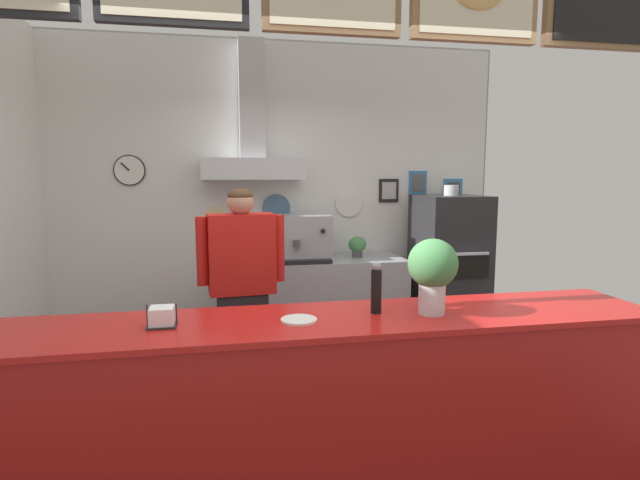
% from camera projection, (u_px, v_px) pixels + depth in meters
% --- Properties ---
extents(ground_plane, '(5.53, 5.53, 0.00)m').
position_uv_depth(ground_plane, '(323.00, 463.00, 3.04)').
color(ground_plane, '#3F3A38').
extents(back_wall_assembly, '(4.47, 2.65, 3.04)m').
position_uv_depth(back_wall_assembly, '(279.00, 187.00, 4.91)').
color(back_wall_assembly, gray).
rests_on(back_wall_assembly, ground_plane).
extents(service_counter, '(3.39, 0.63, 1.03)m').
position_uv_depth(service_counter, '(337.00, 413.00, 2.60)').
color(service_counter, '#B21916').
rests_on(service_counter, ground_plane).
extents(back_prep_counter, '(1.80, 0.63, 0.93)m').
position_uv_depth(back_prep_counter, '(311.00, 307.00, 4.88)').
color(back_prep_counter, '#A3A5AD').
rests_on(back_prep_counter, ground_plane).
extents(pizza_oven, '(0.61, 0.72, 1.64)m').
position_uv_depth(pizza_oven, '(448.00, 273.00, 4.94)').
color(pizza_oven, '#232326').
rests_on(pizza_oven, ground_plane).
extents(shop_worker, '(0.61, 0.26, 1.65)m').
position_uv_depth(shop_worker, '(242.00, 298.00, 3.53)').
color(shop_worker, '#232328').
rests_on(shop_worker, ground_plane).
extents(espresso_machine, '(0.49, 0.47, 0.43)m').
position_uv_depth(espresso_machine, '(304.00, 238.00, 4.75)').
color(espresso_machine, '#A3A5AD').
rests_on(espresso_machine, back_prep_counter).
extents(potted_sage, '(0.17, 0.17, 0.21)m').
position_uv_depth(potted_sage, '(357.00, 246.00, 4.91)').
color(potted_sage, '#4C4C51').
rests_on(potted_sage, back_prep_counter).
extents(potted_rosemary, '(0.20, 0.20, 0.23)m').
position_uv_depth(potted_rosemary, '(254.00, 248.00, 4.72)').
color(potted_rosemary, '#4C4C51').
rests_on(potted_rosemary, back_prep_counter).
extents(basil_vase, '(0.26, 0.26, 0.39)m').
position_uv_depth(basil_vase, '(433.00, 271.00, 2.56)').
color(basil_vase, silver).
rests_on(basil_vase, service_counter).
extents(condiment_plate, '(0.18, 0.18, 0.01)m').
position_uv_depth(condiment_plate, '(299.00, 320.00, 2.46)').
color(condiment_plate, white).
rests_on(condiment_plate, service_counter).
extents(napkin_holder, '(0.14, 0.13, 0.11)m').
position_uv_depth(napkin_holder, '(162.00, 317.00, 2.38)').
color(napkin_holder, '#262628').
rests_on(napkin_holder, service_counter).
extents(pepper_grinder, '(0.06, 0.06, 0.27)m').
position_uv_depth(pepper_grinder, '(376.00, 288.00, 2.59)').
color(pepper_grinder, black).
rests_on(pepper_grinder, service_counter).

